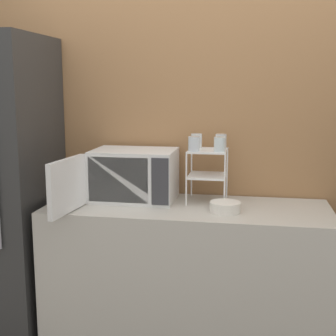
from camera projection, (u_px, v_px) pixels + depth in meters
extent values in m
cube|color=#9E7047|center=(195.00, 137.00, 3.05)|extent=(8.00, 0.06, 2.60)
cube|color=#B7B2A8|center=(187.00, 280.00, 2.86)|extent=(1.68, 0.63, 0.93)
cube|color=silver|center=(135.00, 175.00, 2.91)|extent=(0.51, 0.36, 0.32)
cube|color=#B7B2A8|center=(118.00, 180.00, 2.75)|extent=(0.36, 0.01, 0.27)
cube|color=#333338|center=(160.00, 182.00, 2.70)|extent=(0.10, 0.01, 0.28)
cube|color=silver|center=(67.00, 186.00, 2.60)|extent=(0.07, 0.40, 0.30)
cylinder|color=white|center=(186.00, 179.00, 2.77)|extent=(0.01, 0.01, 0.32)
cylinder|color=white|center=(225.00, 180.00, 2.73)|extent=(0.01, 0.01, 0.32)
cylinder|color=white|center=(191.00, 172.00, 3.00)|extent=(0.01, 0.01, 0.32)
cylinder|color=white|center=(227.00, 173.00, 2.96)|extent=(0.01, 0.01, 0.32)
cube|color=white|center=(207.00, 176.00, 2.86)|extent=(0.23, 0.24, 0.01)
cube|color=white|center=(208.00, 151.00, 2.83)|extent=(0.23, 0.24, 0.01)
cylinder|color=silver|center=(194.00, 144.00, 2.76)|extent=(0.07, 0.07, 0.09)
cylinder|color=silver|center=(221.00, 141.00, 2.89)|extent=(0.07, 0.07, 0.09)
cylinder|color=silver|center=(220.00, 144.00, 2.74)|extent=(0.07, 0.07, 0.09)
cylinder|color=silver|center=(197.00, 141.00, 2.91)|extent=(0.07, 0.07, 0.09)
cylinder|color=silver|center=(225.00, 211.00, 2.65)|extent=(0.10, 0.10, 0.01)
cylinder|color=silver|center=(225.00, 207.00, 2.64)|extent=(0.17, 0.17, 0.06)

